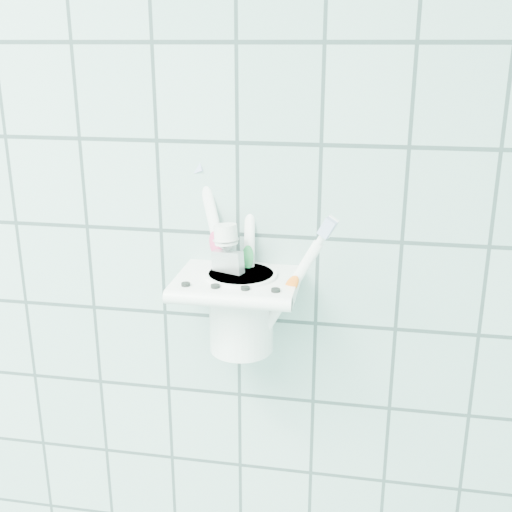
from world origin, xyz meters
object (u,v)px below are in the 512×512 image
(cup, at_px, (241,308))
(toothbrush_orange, at_px, (255,270))
(holder_bracket, at_px, (237,284))
(toothbrush_pink, at_px, (240,249))
(toothpaste_tube, at_px, (233,277))
(toothbrush_blue, at_px, (247,264))

(cup, height_order, toothbrush_orange, toothbrush_orange)
(holder_bracket, height_order, toothbrush_orange, toothbrush_orange)
(cup, xyz_separation_m, toothbrush_pink, (0.00, -0.01, 0.07))
(holder_bracket, height_order, toothpaste_tube, toothpaste_tube)
(toothbrush_orange, bearing_deg, toothbrush_pink, -160.57)
(toothbrush_orange, bearing_deg, toothpaste_tube, -171.19)
(toothbrush_pink, bearing_deg, toothpaste_tube, 169.54)
(toothbrush_pink, relative_size, toothbrush_blue, 1.16)
(toothbrush_pink, height_order, toothbrush_orange, toothbrush_pink)
(holder_bracket, distance_m, toothbrush_blue, 0.03)
(toothbrush_blue, distance_m, toothpaste_tube, 0.03)
(holder_bracket, xyz_separation_m, toothbrush_pink, (0.00, -0.00, 0.04))
(toothbrush_pink, distance_m, toothpaste_tube, 0.04)
(cup, bearing_deg, toothbrush_blue, -56.52)
(toothpaste_tube, bearing_deg, toothbrush_orange, 11.75)
(toothpaste_tube, bearing_deg, toothbrush_pink, -5.05)
(cup, bearing_deg, toothpaste_tube, -159.80)
(holder_bracket, relative_size, toothbrush_orange, 0.77)
(toothbrush_pink, distance_m, toothbrush_orange, 0.03)
(cup, height_order, toothbrush_pink, toothbrush_pink)
(toothbrush_blue, relative_size, toothpaste_tube, 1.37)
(toothbrush_pink, distance_m, toothbrush_blue, 0.02)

